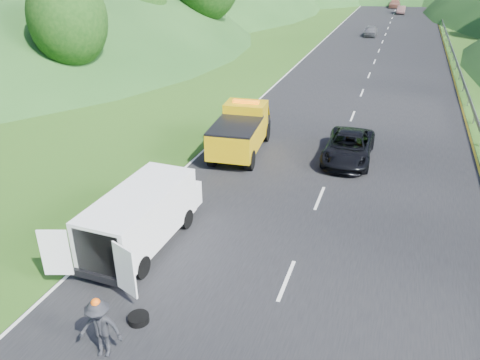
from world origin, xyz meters
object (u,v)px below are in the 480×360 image
at_px(woman, 161,202).
at_px(spare_tire, 139,322).
at_px(suitcase, 115,213).
at_px(tow_truck, 241,130).
at_px(child, 165,231).
at_px(passing_suv, 347,160).
at_px(white_van, 143,215).
at_px(worker, 105,354).

distance_m(woman, spare_tire, 7.23).
bearing_deg(suitcase, tow_truck, 73.31).
bearing_deg(woman, tow_truck, -38.36).
bearing_deg(child, passing_suv, 69.50).
bearing_deg(child, white_van, -92.62).
bearing_deg(passing_suv, suitcase, -131.90).
bearing_deg(tow_truck, child, -96.53).
bearing_deg(passing_suv, spare_tire, -107.16).
height_order(woman, worker, worker).
relative_size(tow_truck, passing_suv, 1.21).
relative_size(child, worker, 0.54).
bearing_deg(spare_tire, suitcase, 128.45).
distance_m(worker, passing_suv, 15.88).
xyz_separation_m(worker, spare_tire, (0.25, 1.37, 0.00)).
bearing_deg(suitcase, woman, 60.30).
bearing_deg(tow_truck, suitcase, -111.88).
bearing_deg(child, tow_truck, 100.09).
bearing_deg(worker, woman, 94.09).
height_order(tow_truck, passing_suv, tow_truck).
height_order(woman, spare_tire, woman).
bearing_deg(white_van, worker, -71.17).
bearing_deg(white_van, woman, 109.11).
bearing_deg(spare_tire, woman, 112.60).
bearing_deg(tow_truck, woman, -107.72).
xyz_separation_m(woman, suitcase, (-1.05, -1.85, 0.27)).
xyz_separation_m(woman, child, (1.23, -1.99, 0.00)).
distance_m(child, worker, 6.19).
bearing_deg(white_van, tow_truck, 88.69).
height_order(woman, suitcase, woman).
distance_m(woman, passing_suv, 10.02).
relative_size(child, suitcase, 1.73).
distance_m(woman, worker, 8.43).
height_order(tow_truck, child, tow_truck).
bearing_deg(spare_tire, tow_truck, 95.87).
distance_m(worker, suitcase, 7.17).
distance_m(tow_truck, child, 8.51).
distance_m(white_van, spare_tire, 4.24).
bearing_deg(worker, suitcase, 106.66).
xyz_separation_m(suitcase, passing_suv, (8.02, 9.05, -0.27)).
distance_m(tow_truck, worker, 14.57).
bearing_deg(white_van, child, 77.42).
relative_size(tow_truck, spare_tire, 9.83).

